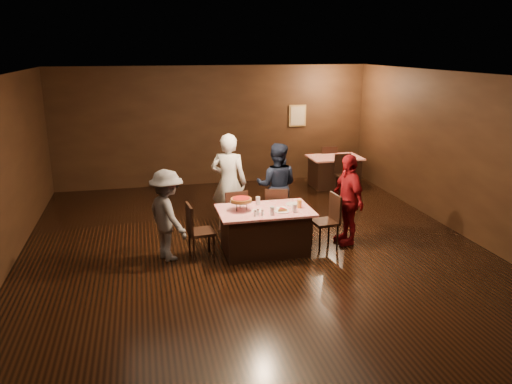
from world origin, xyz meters
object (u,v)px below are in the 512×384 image
at_px(chair_far_right, 276,211).
at_px(glass_front_right, 294,208).
at_px(main_table, 265,231).
at_px(chair_back_near, 345,175).
at_px(diner_grey_knit, 168,215).
at_px(diner_red_shirt, 348,199).
at_px(glass_front_left, 272,211).
at_px(pizza_stand, 241,200).
at_px(chair_far_left, 234,214).
at_px(plate_empty, 293,204).
at_px(diner_navy_hoodie, 277,186).
at_px(glass_amber, 299,204).
at_px(chair_end_left, 201,231).
at_px(diner_white_jacket, 229,183).
at_px(chair_back_far, 326,163).
at_px(glass_back, 258,201).
at_px(back_table, 334,172).
at_px(chair_end_right, 325,221).

distance_m(chair_far_right, glass_front_right, 1.07).
xyz_separation_m(main_table, chair_back_near, (2.75, 3.02, 0.09)).
distance_m(diner_grey_knit, diner_red_shirt, 3.18).
bearing_deg(chair_far_right, diner_grey_knit, 30.92).
distance_m(chair_back_near, glass_front_left, 4.29).
height_order(chair_far_right, pizza_stand, pizza_stand).
distance_m(chair_far_left, chair_back_near, 3.88).
distance_m(plate_empty, glass_front_right, 0.42).
xyz_separation_m(diner_navy_hoodie, glass_amber, (0.07, -1.21, -0.00)).
bearing_deg(chair_far_right, chair_far_left, 12.57).
distance_m(main_table, chair_end_left, 1.10).
height_order(diner_white_jacket, glass_amber, diner_white_jacket).
height_order(chair_back_near, chair_back_far, same).
bearing_deg(chair_far_left, plate_empty, 142.51).
relative_size(diner_navy_hoodie, plate_empty, 6.73).
height_order(chair_back_near, glass_front_right, chair_back_near).
bearing_deg(glass_front_right, diner_red_shirt, 16.68).
bearing_deg(glass_back, back_table, 50.71).
bearing_deg(chair_back_far, diner_white_jacket, 42.49).
bearing_deg(diner_grey_knit, glass_front_right, -123.68).
distance_m(chair_end_right, diner_grey_knit, 2.75).
height_order(back_table, glass_front_right, glass_front_right).
bearing_deg(glass_front_right, chair_back_near, 54.90).
distance_m(chair_back_near, diner_red_shirt, 3.20).
height_order(chair_far_left, plate_empty, chair_far_left).
bearing_deg(chair_end_left, diner_red_shirt, -94.65).
distance_m(diner_red_shirt, glass_front_right, 1.15).
relative_size(main_table, glass_amber, 11.43).
height_order(main_table, diner_red_shirt, diner_red_shirt).
relative_size(chair_end_left, glass_amber, 6.79).
bearing_deg(plate_empty, chair_back_near, 52.55).
bearing_deg(diner_white_jacket, glass_back, 135.09).
bearing_deg(glass_amber, diner_red_shirt, 7.74).
relative_size(diner_grey_knit, glass_amber, 10.96).
bearing_deg(back_table, diner_red_shirt, -108.26).
bearing_deg(chair_back_far, plate_empty, 60.13).
xyz_separation_m(chair_far_left, glass_front_left, (0.45, -1.05, 0.37)).
bearing_deg(diner_grey_knit, chair_far_right, -96.48).
bearing_deg(diner_grey_knit, glass_amber, -118.02).
distance_m(chair_back_far, glass_back, 4.91).
height_order(chair_back_near, glass_back, chair_back_near).
relative_size(diner_white_jacket, plate_empty, 7.59).
bearing_deg(glass_back, diner_red_shirt, -7.89).
relative_size(back_table, chair_end_right, 1.37).
relative_size(chair_far_right, plate_empty, 3.80).
xyz_separation_m(chair_far_right, diner_grey_knit, (-2.04, -0.68, 0.29)).
xyz_separation_m(chair_far_left, diner_white_jacket, (-0.01, 0.46, 0.47)).
distance_m(main_table, plate_empty, 0.69).
distance_m(chair_far_left, chair_far_right, 0.80).
height_order(main_table, glass_front_left, glass_front_left).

